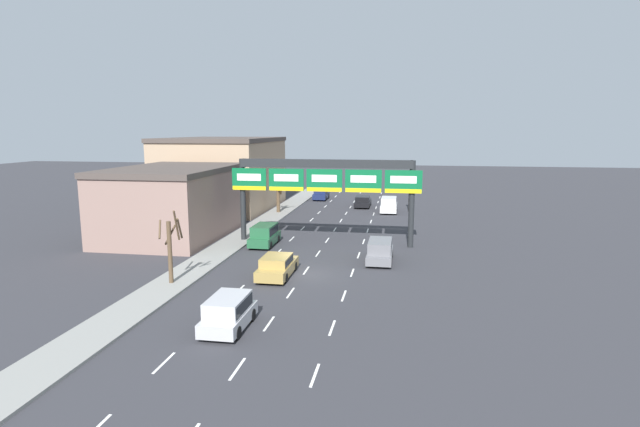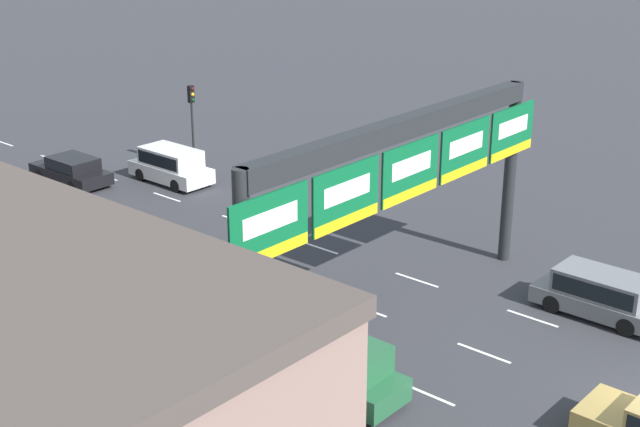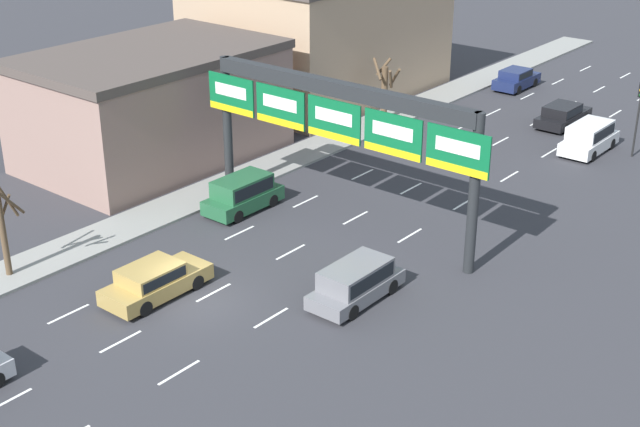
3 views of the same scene
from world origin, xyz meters
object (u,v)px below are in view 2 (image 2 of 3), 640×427
(sign_gantry, at_px, (404,164))
(suv_grey, at_px, (601,292))
(car_black, at_px, (72,169))
(suv_green, at_px, (336,364))
(traffic_light_near_gantry, at_px, (192,110))
(suv_white, at_px, (171,164))

(sign_gantry, distance_m, suv_grey, 8.70)
(suv_grey, bearing_deg, car_black, 97.38)
(sign_gantry, relative_size, suv_green, 3.79)
(suv_green, distance_m, traffic_light_near_gantry, 24.02)
(traffic_light_near_gantry, bearing_deg, suv_green, -121.36)
(suv_white, xyz_separation_m, suv_grey, (0.05, -23.29, -0.08))
(suv_white, distance_m, car_black, 5.09)
(suv_white, xyz_separation_m, suv_green, (-10.06, -19.52, 0.00))
(sign_gantry, height_order, traffic_light_near_gantry, sign_gantry)
(suv_grey, distance_m, suv_green, 10.79)
(sign_gantry, relative_size, suv_grey, 3.57)
(suv_grey, bearing_deg, suv_white, 90.11)
(suv_green, xyz_separation_m, traffic_light_near_gantry, (12.45, 20.42, 2.25))
(sign_gantry, distance_m, traffic_light_near_gantry, 20.60)
(sign_gantry, relative_size, suv_white, 3.54)
(car_black, height_order, suv_green, suv_green)
(suv_grey, xyz_separation_m, suv_green, (-10.11, 3.77, 0.08))
(car_black, distance_m, traffic_light_near_gantry, 6.95)
(suv_grey, distance_m, traffic_light_near_gantry, 24.42)
(sign_gantry, height_order, suv_green, sign_gantry)
(car_black, height_order, traffic_light_near_gantry, traffic_light_near_gantry)
(sign_gantry, height_order, car_black, sign_gantry)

